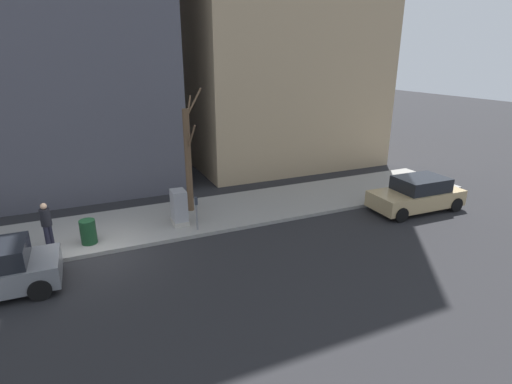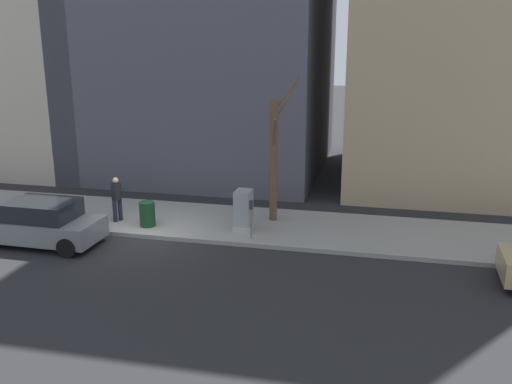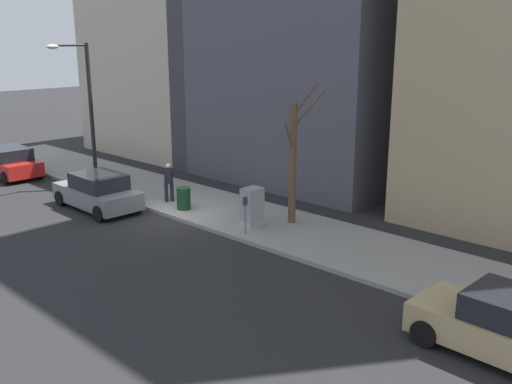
% 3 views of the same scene
% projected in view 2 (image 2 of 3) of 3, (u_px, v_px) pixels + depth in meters
% --- Properties ---
extents(ground_plane, '(120.00, 120.00, 0.00)m').
position_uv_depth(ground_plane, '(139.00, 238.00, 19.73)').
color(ground_plane, '#232326').
extents(sidewalk, '(4.00, 36.00, 0.15)m').
position_uv_depth(sidewalk, '(161.00, 219.00, 21.58)').
color(sidewalk, gray).
rests_on(sidewalk, ground).
extents(parked_car_grey, '(1.98, 4.23, 1.52)m').
position_uv_depth(parked_car_grey, '(40.00, 223.00, 19.02)').
color(parked_car_grey, slate).
rests_on(parked_car_grey, ground).
extents(parking_meter, '(0.14, 0.10, 1.35)m').
position_uv_depth(parking_meter, '(251.00, 215.00, 19.05)').
color(parking_meter, slate).
rests_on(parking_meter, sidewalk).
extents(utility_box, '(0.83, 0.61, 1.43)m').
position_uv_depth(utility_box, '(243.00, 211.00, 19.99)').
color(utility_box, '#A8A399').
rests_on(utility_box, sidewalk).
extents(bare_tree, '(1.81, 0.97, 5.25)m').
position_uv_depth(bare_tree, '(274.00, 158.00, 20.59)').
color(bare_tree, brown).
rests_on(bare_tree, sidewalk).
extents(trash_bin, '(0.56, 0.56, 0.90)m').
position_uv_depth(trash_bin, '(147.00, 214.00, 20.42)').
color(trash_bin, '#14381E').
rests_on(trash_bin, sidewalk).
extents(pedestrian_near_meter, '(0.38, 0.36, 1.66)m').
position_uv_depth(pedestrian_near_meter, '(117.00, 197.00, 20.84)').
color(pedestrian_near_meter, '#1E1E2D').
rests_on(pedestrian_near_meter, sidewalk).
extents(office_block_center, '(11.56, 11.56, 15.71)m').
position_uv_depth(office_block_center, '(209.00, 12.00, 28.36)').
color(office_block_center, '#4C4C56').
rests_on(office_block_center, ground).
extents(office_tower_right, '(10.34, 10.34, 14.13)m').
position_uv_depth(office_tower_right, '(31.00, 28.00, 30.09)').
color(office_tower_right, '#BCB29E').
rests_on(office_tower_right, ground).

